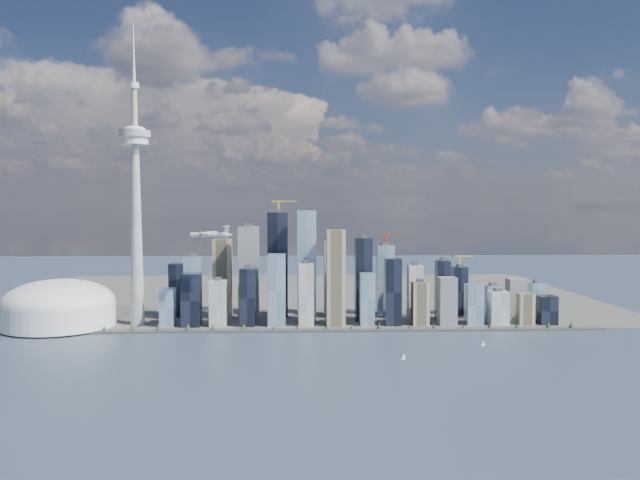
{
  "coord_description": "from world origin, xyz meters",
  "views": [
    {
      "loc": [
        1.51,
        -850.27,
        220.91
      ],
      "look_at": [
        38.26,
        260.0,
        162.69
      ],
      "focal_mm": 35.0,
      "sensor_mm": 36.0,
      "label": 1
    }
  ],
  "objects_px": {
    "sailboat_west": "(404,357)",
    "sailboat_east": "(483,344)",
    "airplane": "(210,234)",
    "needle_tower": "(136,199)",
    "dome_stadium": "(59,306)"
  },
  "relations": [
    {
      "from": "needle_tower",
      "to": "dome_stadium",
      "type": "height_order",
      "value": "needle_tower"
    },
    {
      "from": "dome_stadium",
      "to": "sailboat_east",
      "type": "distance_m",
      "value": 756.12
    },
    {
      "from": "needle_tower",
      "to": "dome_stadium",
      "type": "distance_m",
      "value": 241.4
    },
    {
      "from": "dome_stadium",
      "to": "needle_tower",
      "type": "bearing_deg",
      "value": 4.09
    },
    {
      "from": "sailboat_east",
      "to": "sailboat_west",
      "type": "bearing_deg",
      "value": -157.44
    },
    {
      "from": "needle_tower",
      "to": "airplane",
      "type": "bearing_deg",
      "value": -28.87
    },
    {
      "from": "sailboat_west",
      "to": "sailboat_east",
      "type": "relative_size",
      "value": 1.09
    },
    {
      "from": "sailboat_east",
      "to": "airplane",
      "type": "bearing_deg",
      "value": 158.88
    },
    {
      "from": "needle_tower",
      "to": "airplane",
      "type": "height_order",
      "value": "needle_tower"
    },
    {
      "from": "needle_tower",
      "to": "dome_stadium",
      "type": "xyz_separation_m",
      "value": [
        -140.0,
        -10.0,
        -196.4
      ]
    },
    {
      "from": "airplane",
      "to": "sailboat_east",
      "type": "xyz_separation_m",
      "value": [
        447.9,
        -103.0,
        -171.71
      ]
    },
    {
      "from": "airplane",
      "to": "sailboat_west",
      "type": "relative_size",
      "value": 7.88
    },
    {
      "from": "airplane",
      "to": "needle_tower",
      "type": "bearing_deg",
      "value": 163.77
    },
    {
      "from": "dome_stadium",
      "to": "sailboat_east",
      "type": "relative_size",
      "value": 21.52
    },
    {
      "from": "sailboat_west",
      "to": "sailboat_east",
      "type": "bearing_deg",
      "value": 16.8
    }
  ]
}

